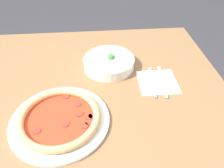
% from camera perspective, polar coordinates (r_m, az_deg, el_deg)
% --- Properties ---
extents(dining_table, '(1.15, 0.92, 0.75)m').
position_cam_1_polar(dining_table, '(1.01, -5.67, -3.96)').
color(dining_table, olive).
rests_on(dining_table, ground_plane).
extents(pizza, '(0.34, 0.34, 0.04)m').
position_cam_1_polar(pizza, '(0.78, -13.51, -8.80)').
color(pizza, white).
rests_on(pizza, dining_table).
extents(bowl, '(0.23, 0.23, 0.07)m').
position_cam_1_polar(bowl, '(0.99, -0.77, 5.78)').
color(bowl, white).
rests_on(bowl, dining_table).
extents(napkin, '(0.16, 0.16, 0.00)m').
position_cam_1_polar(napkin, '(0.94, 11.84, 0.53)').
color(napkin, white).
rests_on(napkin, dining_table).
extents(fork, '(0.03, 0.19, 0.00)m').
position_cam_1_polar(fork, '(0.93, 10.48, 0.56)').
color(fork, silver).
rests_on(fork, napkin).
extents(knife, '(0.03, 0.21, 0.01)m').
position_cam_1_polar(knife, '(0.94, 13.12, 0.41)').
color(knife, silver).
rests_on(knife, napkin).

